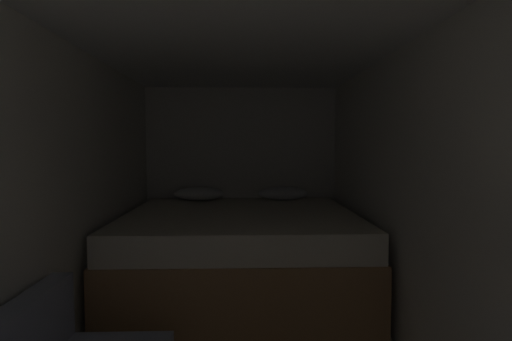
% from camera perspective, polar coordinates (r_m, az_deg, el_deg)
% --- Properties ---
extents(wall_back, '(2.32, 0.05, 2.09)m').
position_cam_1_polar(wall_back, '(4.64, -2.17, -0.87)').
color(wall_back, silver).
rests_on(wall_back, ground).
extents(wall_left, '(0.05, 4.93, 2.09)m').
position_cam_1_polar(wall_left, '(2.46, -30.22, -5.48)').
color(wall_left, silver).
rests_on(wall_left, ground).
extents(wall_right, '(0.05, 4.93, 2.09)m').
position_cam_1_polar(wall_right, '(2.43, 25.44, -5.42)').
color(wall_right, silver).
rests_on(wall_right, ground).
extents(ceiling_slab, '(2.32, 4.93, 0.05)m').
position_cam_1_polar(ceiling_slab, '(2.25, -2.63, 21.83)').
color(ceiling_slab, white).
rests_on(ceiling_slab, wall_left).
extents(bed, '(2.10, 1.94, 0.95)m').
position_cam_1_polar(bed, '(3.73, -2.24, -12.02)').
color(bed, '#9E7247').
rests_on(bed, ground).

